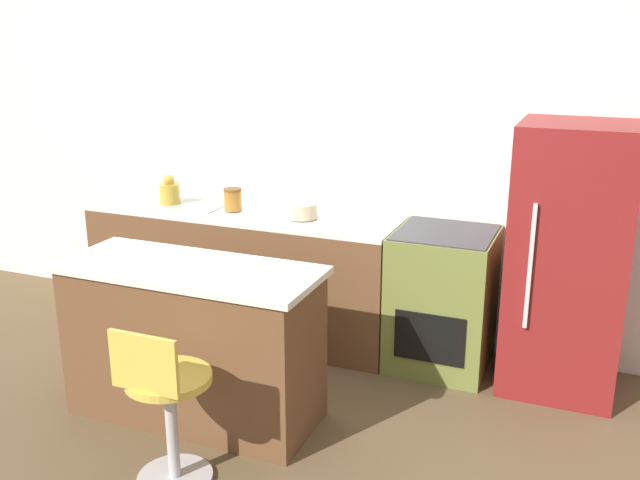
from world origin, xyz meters
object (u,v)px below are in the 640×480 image
Objects in this scene: oven_range at (442,299)px; kettle at (170,192)px; stool_chair at (167,407)px; mixing_bowl at (302,210)px; refrigerator at (568,260)px.

kettle is at bearing -179.12° from oven_range.
stool_chair is 4.14× the size of mixing_bowl.
kettle is 1.03× the size of mixing_bowl.
refrigerator reaches higher than oven_range.
kettle is at bearing 122.36° from stool_chair.
oven_range is 0.84m from refrigerator.
kettle is (-1.12, 1.77, 0.59)m from stool_chair.
kettle reaches higher than mixing_bowl.
mixing_bowl is (-0.05, 1.77, 0.55)m from stool_chair.
refrigerator is 7.67× the size of kettle.
refrigerator is 1.91× the size of stool_chair.
oven_range is at bearing 0.88° from kettle.
oven_range is 2.03m from stool_chair.
oven_range is 1.07× the size of stool_chair.
refrigerator is 7.89× the size of mixing_bowl.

